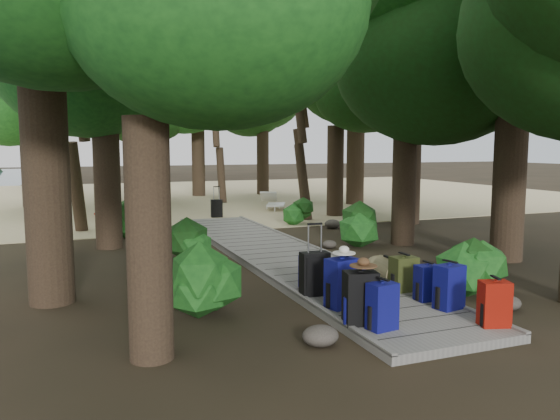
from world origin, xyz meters
name	(u,v)px	position (x,y,z in m)	size (l,w,h in m)	color
ground	(297,267)	(0.00, 0.00, 0.00)	(120.00, 120.00, 0.00)	#2D2316
sand_beach	(165,197)	(0.00, 16.00, 0.01)	(40.00, 22.00, 0.02)	tan
boardwalk	(279,255)	(0.00, 1.00, 0.06)	(2.00, 12.00, 0.12)	slate
backpack_left_a	(382,304)	(-0.62, -4.18, 0.45)	(0.35, 0.25, 0.66)	navy
backpack_left_b	(360,295)	(-0.77, -3.89, 0.51)	(0.42, 0.30, 0.77)	black
backpack_left_c	(342,280)	(-0.65, -3.14, 0.51)	(0.42, 0.30, 0.79)	navy
backpack_left_d	(312,271)	(-0.61, -2.03, 0.41)	(0.38, 0.28, 0.58)	navy
backpack_right_a	(495,301)	(0.79, -4.58, 0.44)	(0.36, 0.26, 0.65)	#991309
backpack_right_b	(449,284)	(0.74, -3.76, 0.47)	(0.39, 0.27, 0.70)	navy
backpack_right_c	(427,281)	(0.72, -3.29, 0.42)	(0.35, 0.25, 0.59)	navy
backpack_right_d	(404,272)	(0.69, -2.70, 0.43)	(0.40, 0.29, 0.61)	#3D4319
duffel_right_khaki	(389,271)	(0.70, -2.25, 0.34)	(0.43, 0.65, 0.43)	brown
suitcase_on_boardwalk	(315,274)	(-0.74, -2.41, 0.46)	(0.44, 0.24, 0.67)	black
lone_suitcase_on_sand	(217,208)	(0.42, 8.00, 0.32)	(0.38, 0.22, 0.60)	black
hat_brown	(363,262)	(-0.75, -3.92, 0.94)	(0.36, 0.36, 0.11)	#51351E
hat_white	(344,250)	(-0.63, -3.17, 0.96)	(0.33, 0.33, 0.11)	silver
kayak	(104,210)	(-3.13, 10.03, 0.18)	(0.69, 3.14, 0.31)	#AD230E
sun_lounger	(276,201)	(3.10, 9.36, 0.34)	(0.64, 1.99, 0.64)	silver
tree_right_b	(517,29)	(4.41, -1.00, 4.78)	(5.36, 5.36, 9.57)	black
tree_right_c	(407,75)	(3.44, 1.41, 4.12)	(4.76, 4.76, 8.23)	black
tree_right_d	(411,28)	(5.67, 4.56, 5.98)	(6.52, 6.52, 11.96)	black
tree_right_e	(336,96)	(4.41, 7.01, 4.11)	(4.57, 4.57, 8.22)	black
tree_right_f	(357,77)	(6.94, 10.15, 5.25)	(5.88, 5.88, 10.49)	black
tree_left_a	(143,34)	(-3.42, -3.79, 3.61)	(4.33, 4.33, 7.22)	black
tree_left_c	(103,60)	(-3.38, 3.53, 4.40)	(5.06, 5.06, 8.80)	black
tree_back_a	(140,98)	(-1.12, 15.21, 4.56)	(5.27, 5.27, 9.12)	black
tree_back_b	(197,102)	(1.69, 16.27, 4.51)	(5.05, 5.05, 9.02)	black
tree_back_c	(263,108)	(4.89, 15.93, 4.31)	(4.79, 4.79, 8.63)	black
tree_back_d	(25,95)	(-5.66, 13.83, 4.41)	(5.30, 5.30, 8.83)	black
palm_right_a	(308,105)	(3.18, 6.60, 3.76)	(4.41, 4.41, 7.52)	#103911
palm_right_b	(304,90)	(5.08, 11.29, 4.73)	(4.90, 4.90, 9.46)	#103911
palm_right_c	(226,119)	(2.14, 12.82, 3.56)	(4.47, 4.47, 7.12)	#103911
palm_left_a	(66,95)	(-4.20, 6.46, 3.81)	(4.80, 4.80, 7.63)	#103911
rock_left_a	(320,336)	(-1.45, -4.13, 0.12)	(0.45, 0.41, 0.25)	#4C473F
rock_left_b	(210,303)	(-2.34, -2.15, 0.09)	(0.33, 0.29, 0.18)	#4C473F
rock_left_c	(212,262)	(-1.68, 0.37, 0.15)	(0.54, 0.49, 0.30)	#4C473F
rock_left_d	(173,242)	(-1.89, 3.33, 0.08)	(0.29, 0.26, 0.16)	#4C473F
rock_right_a	(508,303)	(1.76, -3.82, 0.11)	(0.40, 0.36, 0.22)	#4C473F
rock_right_b	(450,263)	(2.69, -1.34, 0.14)	(0.52, 0.47, 0.28)	#4C473F
rock_right_c	(329,244)	(1.51, 1.58, 0.10)	(0.35, 0.31, 0.19)	#4C473F
rock_right_d	(333,224)	(3.00, 4.39, 0.13)	(0.48, 0.43, 0.26)	#4C473F
shrub_left_a	(207,287)	(-2.50, -2.68, 0.48)	(1.07, 1.07, 0.97)	#144315
shrub_left_b	(192,247)	(-2.01, 0.59, 0.43)	(0.96, 0.96, 0.87)	#144315
shrub_left_c	(129,216)	(-2.76, 4.99, 0.57)	(1.27, 1.27, 1.14)	#144315
shrub_right_a	(472,264)	(1.92, -2.84, 0.48)	(1.06, 1.06, 0.96)	#144315
shrub_right_b	(362,225)	(2.42, 1.66, 0.51)	(1.13, 1.13, 1.02)	#144315
shrub_right_c	(297,211)	(2.37, 5.60, 0.40)	(0.89, 0.89, 0.80)	#144315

